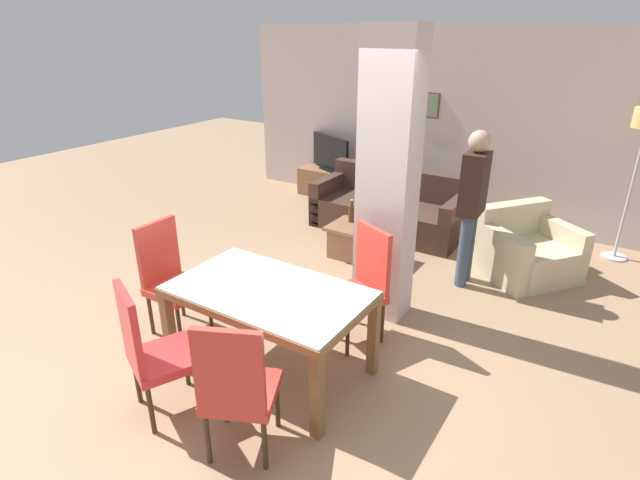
{
  "coord_description": "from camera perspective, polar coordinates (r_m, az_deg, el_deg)",
  "views": [
    {
      "loc": [
        2.21,
        -2.67,
        2.67
      ],
      "look_at": [
        0.0,
        0.75,
        0.91
      ],
      "focal_mm": 28.0,
      "sensor_mm": 36.0,
      "label": 1
    }
  ],
  "objects": [
    {
      "name": "armchair",
      "position": [
        6.18,
        22.43,
        -1.33
      ],
      "size": [
        1.24,
        1.26,
        0.78
      ],
      "rotation": [
        0.0,
        0.0,
        4.07
      ],
      "color": "beige",
      "rests_on": "ground_plane"
    },
    {
      "name": "tv_stand",
      "position": [
        8.43,
        1.16,
        6.5
      ],
      "size": [
        1.07,
        0.4,
        0.45
      ],
      "color": "#8D6041",
      "rests_on": "ground_plane"
    },
    {
      "name": "dining_chair_far_right",
      "position": [
        4.48,
        4.8,
        -4.78
      ],
      "size": [
        0.61,
        0.61,
        1.06
      ],
      "rotation": [
        0.0,
        0.0,
        2.71
      ],
      "color": "red",
      "rests_on": "ground_plane"
    },
    {
      "name": "sofa",
      "position": [
        7.06,
        7.93,
        3.34
      ],
      "size": [
        2.07,
        0.89,
        0.82
      ],
      "rotation": [
        0.0,
        0.0,
        3.14
      ],
      "color": "#452E26",
      "rests_on": "ground_plane"
    },
    {
      "name": "standing_person",
      "position": [
        5.51,
        17.03,
        4.54
      ],
      "size": [
        0.24,
        0.39,
        1.71
      ],
      "rotation": [
        0.0,
        0.0,
        -4.66
      ],
      "color": "#3E4E64",
      "rests_on": "ground_plane"
    },
    {
      "name": "tv_screen",
      "position": [
        8.3,
        1.19,
        9.82
      ],
      "size": [
        0.88,
        0.43,
        0.57
      ],
      "rotation": [
        0.0,
        0.0,
        2.72
      ],
      "color": "black",
      "rests_on": "tv_stand"
    },
    {
      "name": "coffee_table",
      "position": [
        6.18,
        4.64,
        -0.23
      ],
      "size": [
        0.78,
        0.54,
        0.41
      ],
      "color": "brown",
      "rests_on": "ground_plane"
    },
    {
      "name": "dining_table",
      "position": [
        4.04,
        -5.84,
        -7.59
      ],
      "size": [
        1.56,
        0.94,
        0.76
      ],
      "color": "brown",
      "rests_on": "ground_plane"
    },
    {
      "name": "ground_plane",
      "position": [
        4.38,
        -5.51,
        -14.4
      ],
      "size": [
        18.0,
        18.0,
        0.0
      ],
      "primitive_type": "plane",
      "color": "#9C7B5B"
    },
    {
      "name": "dining_chair_near_right",
      "position": [
        3.34,
        -9.5,
        -16.12
      ],
      "size": [
        0.61,
        0.61,
        1.06
      ],
      "rotation": [
        0.0,
        0.0,
        0.44
      ],
      "color": "red",
      "rests_on": "ground_plane"
    },
    {
      "name": "dining_chair_head_left",
      "position": [
        4.79,
        -16.82,
        -3.81
      ],
      "size": [
        0.46,
        0.46,
        1.06
      ],
      "rotation": [
        0.0,
        0.0,
        -1.57
      ],
      "color": "red",
      "rests_on": "ground_plane"
    },
    {
      "name": "divider_pillar",
      "position": [
        4.64,
        7.78,
        6.57
      ],
      "size": [
        0.5,
        0.35,
        2.7
      ],
      "color": "beige",
      "rests_on": "ground_plane"
    },
    {
      "name": "bottle",
      "position": [
        6.23,
        3.63,
        3.08
      ],
      "size": [
        0.08,
        0.08,
        0.29
      ],
      "color": "#4C2D14",
      "rests_on": "coffee_table"
    },
    {
      "name": "back_wall",
      "position": [
        7.6,
        15.81,
        12.49
      ],
      "size": [
        7.2,
        0.09,
        2.7
      ],
      "color": "beige",
      "rests_on": "ground_plane"
    },
    {
      "name": "dining_chair_near_left",
      "position": [
        3.81,
        -18.73,
        -11.65
      ],
      "size": [
        0.61,
        0.61,
        1.06
      ],
      "rotation": [
        0.0,
        0.0,
        -0.43
      ],
      "color": "red",
      "rests_on": "ground_plane"
    }
  ]
}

